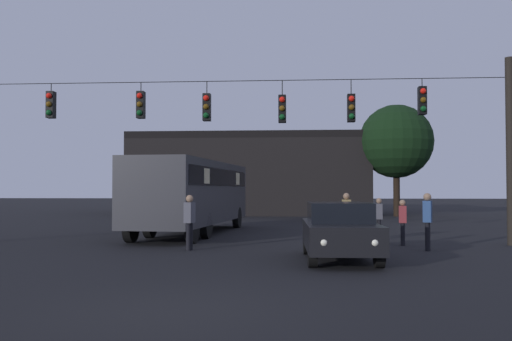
# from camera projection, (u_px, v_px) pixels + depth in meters

# --- Properties ---
(ground_plane) EXTENTS (168.00, 168.00, 0.00)m
(ground_plane) POSITION_uv_depth(u_px,v_px,m) (263.00, 222.00, 33.29)
(ground_plane) COLOR black
(ground_plane) RESTS_ON ground
(overhead_signal_span) EXTENTS (18.54, 0.44, 6.31)m
(overhead_signal_span) POSITION_uv_depth(u_px,v_px,m) (240.00, 134.00, 20.04)
(overhead_signal_span) COLOR black
(overhead_signal_span) RESTS_ON ground
(city_bus) EXTENTS (3.43, 11.17, 3.00)m
(city_bus) POSITION_uv_depth(u_px,v_px,m) (193.00, 189.00, 24.26)
(city_bus) COLOR #2D2D33
(city_bus) RESTS_ON ground
(car_near_right) EXTENTS (1.93, 4.38, 1.52)m
(car_near_right) POSITION_uv_depth(u_px,v_px,m) (340.00, 230.00, 15.26)
(car_near_right) COLOR black
(car_near_right) RESTS_ON ground
(pedestrian_crossing_left) EXTENTS (0.30, 0.40, 1.74)m
(pedestrian_crossing_left) POSITION_uv_depth(u_px,v_px,m) (346.00, 214.00, 20.42)
(pedestrian_crossing_left) COLOR black
(pedestrian_crossing_left) RESTS_ON ground
(pedestrian_crossing_center) EXTENTS (0.29, 0.39, 1.52)m
(pedestrian_crossing_center) POSITION_uv_depth(u_px,v_px,m) (403.00, 220.00, 19.27)
(pedestrian_crossing_center) COLOR black
(pedestrian_crossing_center) RESTS_ON ground
(pedestrian_crossing_right) EXTENTS (0.34, 0.42, 1.75)m
(pedestrian_crossing_right) POSITION_uv_depth(u_px,v_px,m) (427.00, 218.00, 17.59)
(pedestrian_crossing_right) COLOR black
(pedestrian_crossing_right) RESTS_ON ground
(pedestrian_near_bus) EXTENTS (0.32, 0.41, 1.70)m
(pedestrian_near_bus) POSITION_uv_depth(u_px,v_px,m) (190.00, 219.00, 17.74)
(pedestrian_near_bus) COLOR black
(pedestrian_near_bus) RESTS_ON ground
(pedestrian_trailing) EXTENTS (0.27, 0.38, 1.54)m
(pedestrian_trailing) POSITION_uv_depth(u_px,v_px,m) (379.00, 217.00, 21.35)
(pedestrian_trailing) COLOR black
(pedestrian_trailing) RESTS_ON ground
(corner_building) EXTENTS (17.29, 13.70, 5.94)m
(corner_building) POSITION_uv_depth(u_px,v_px,m) (254.00, 176.00, 46.73)
(corner_building) COLOR black
(corner_building) RESTS_ON ground
(tree_left_silhouette) EXTENTS (5.07, 5.07, 7.71)m
(tree_left_silhouette) POSITION_uv_depth(u_px,v_px,m) (396.00, 142.00, 39.93)
(tree_left_silhouette) COLOR black
(tree_left_silhouette) RESTS_ON ground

